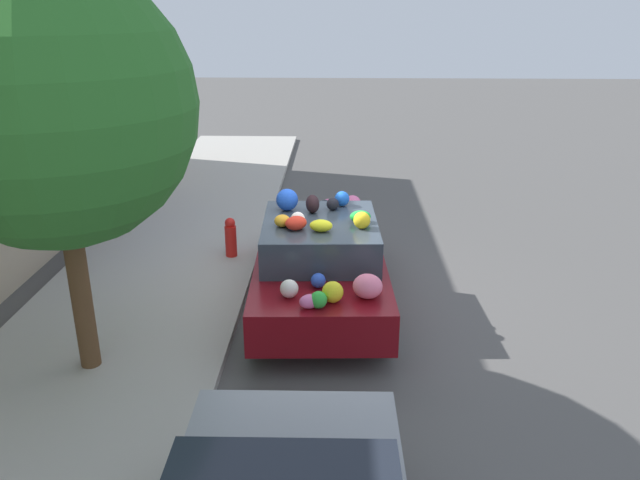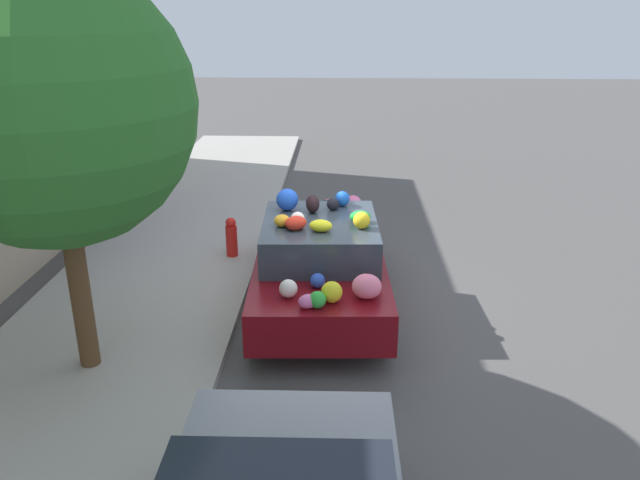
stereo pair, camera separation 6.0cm
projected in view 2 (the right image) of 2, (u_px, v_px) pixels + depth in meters
name	position (u px, v px, depth m)	size (l,w,h in m)	color
ground_plane	(317.00, 303.00, 9.49)	(60.00, 60.00, 0.00)	#565451
sidewalk_curb	(141.00, 297.00, 9.57)	(24.00, 3.20, 0.11)	#B2ADA3
street_tree	(52.00, 107.00, 6.59)	(3.07, 3.07, 4.68)	brown
fire_hydrant	(231.00, 237.00, 10.85)	(0.20, 0.20, 0.70)	red
art_car	(320.00, 259.00, 9.18)	(4.24, 1.99, 1.72)	maroon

